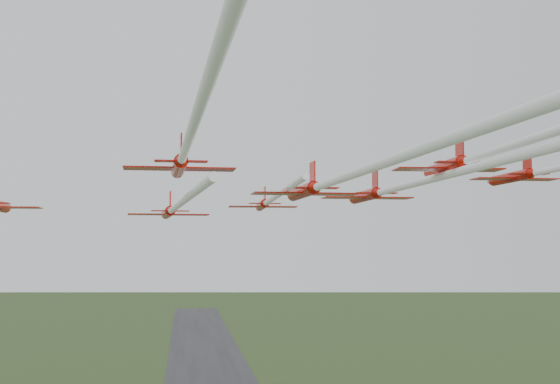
{
  "coord_description": "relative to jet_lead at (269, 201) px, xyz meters",
  "views": [
    {
      "loc": [
        -11.93,
        -81.11,
        53.53
      ],
      "look_at": [
        -2.38,
        -4.12,
        59.36
      ],
      "focal_mm": 50.0,
      "sensor_mm": 36.0,
      "label": 1
    }
  ],
  "objects": [
    {
      "name": "jet_lead",
      "position": [
        0.0,
        0.0,
        0.0
      ],
      "size": [
        8.53,
        45.01,
        2.56
      ],
      "rotation": [
        0.0,
        0.0,
        -0.02
      ],
      "color": "#BF0F04"
    },
    {
      "name": "jet_row2_left",
      "position": [
        -10.48,
        -13.3,
        -1.59
      ],
      "size": [
        8.75,
        48.44,
        2.58
      ],
      "rotation": [
        0.0,
        0.0,
        0.08
      ],
      "color": "#BF0F04"
    },
    {
      "name": "jet_row2_right",
      "position": [
        10.6,
        -17.23,
        0.32
      ],
      "size": [
        9.84,
        58.16,
        2.94
      ],
      "rotation": [
        0.0,
        0.0,
        0.03
      ],
      "color": "#BF0F04"
    },
    {
      "name": "jet_row3_mid",
      "position": [
        2.19,
        -30.69,
        -0.18
      ],
      "size": [
        9.92,
        61.67,
        2.94
      ],
      "rotation": [
        0.0,
        0.0,
        0.05
      ],
      "color": "#BF0F04"
    },
    {
      "name": "jet_row4_left",
      "position": [
        -9.45,
        -42.69,
        0.59
      ],
      "size": [
        8.29,
        54.9,
        2.47
      ],
      "rotation": [
        0.0,
        0.0,
        0.04
      ],
      "color": "#BF0F04"
    },
    {
      "name": "jet_row4_right",
      "position": [
        11.14,
        -38.59,
        1.04
      ],
      "size": [
        8.69,
        50.98,
        2.6
      ],
      "rotation": [
        0.0,
        0.0,
        -0.02
      ],
      "color": "#BF0F04"
    }
  ]
}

